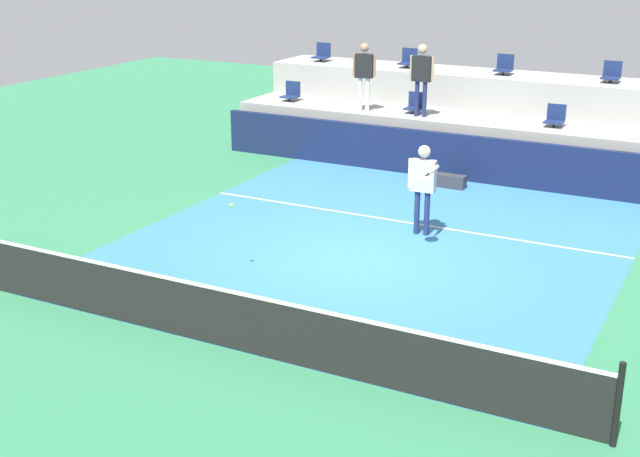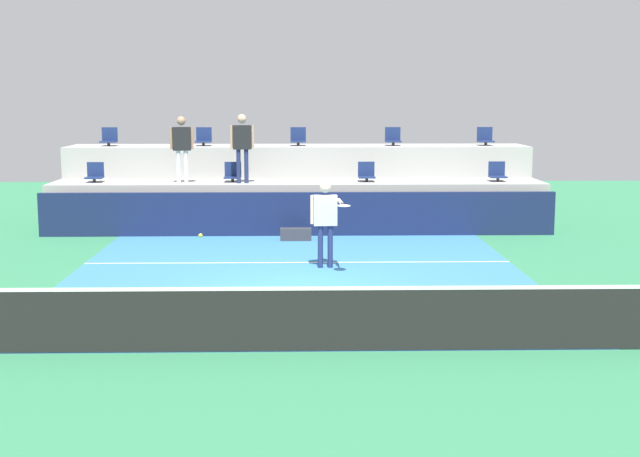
{
  "view_description": "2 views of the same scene",
  "coord_description": "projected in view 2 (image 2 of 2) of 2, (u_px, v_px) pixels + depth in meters",
  "views": [
    {
      "loc": [
        6.16,
        -13.13,
        5.59
      ],
      "look_at": [
        -0.25,
        -0.86,
        0.82
      ],
      "focal_mm": 48.19,
      "sensor_mm": 36.0,
      "label": 1
    },
    {
      "loc": [
        0.06,
        -15.41,
        3.48
      ],
      "look_at": [
        0.39,
        -0.8,
        1.23
      ],
      "focal_mm": 48.11,
      "sensor_mm": 36.0,
      "label": 2
    }
  ],
  "objects": [
    {
      "name": "stadium_chair_lower_right",
      "position": [
        366.0,
        173.0,
        22.72
      ],
      "size": [
        0.44,
        0.4,
        0.52
      ],
      "color": "#2D2D33",
      "rests_on": "seating_tier_lower"
    },
    {
      "name": "stadium_chair_upper_right",
      "position": [
        393.0,
        138.0,
        24.39
      ],
      "size": [
        0.44,
        0.4,
        0.52
      ],
      "color": "#2D2D33",
      "rests_on": "seating_tier_upper"
    },
    {
      "name": "stadium_chair_upper_left",
      "position": [
        204.0,
        138.0,
        24.26
      ],
      "size": [
        0.44,
        0.4,
        0.52
      ],
      "color": "#2D2D33",
      "rests_on": "seating_tier_upper"
    },
    {
      "name": "stadium_chair_lower_far_right",
      "position": [
        497.0,
        173.0,
        22.8
      ],
      "size": [
        0.44,
        0.4,
        0.52
      ],
      "color": "#2D2D33",
      "rests_on": "seating_tier_lower"
    },
    {
      "name": "court_service_line",
      "position": [
        298.0,
        262.0,
        18.12
      ],
      "size": [
        9.0,
        0.06,
        0.0
      ],
      "primitive_type": "cube",
      "color": "white",
      "rests_on": "ground_plane"
    },
    {
      "name": "stadium_chair_lower_left",
      "position": [
        233.0,
        174.0,
        22.64
      ],
      "size": [
        0.44,
        0.4,
        0.52
      ],
      "color": "#2D2D33",
      "rests_on": "seating_tier_lower"
    },
    {
      "name": "stadium_chair_lower_far_left",
      "position": [
        95.0,
        174.0,
        22.55
      ],
      "size": [
        0.44,
        0.4,
        0.52
      ],
      "color": "#2D2D33",
      "rests_on": "seating_tier_lower"
    },
    {
      "name": "stadium_chair_upper_center",
      "position": [
        298.0,
        138.0,
        24.32
      ],
      "size": [
        0.44,
        0.4,
        0.52
      ],
      "color": "#2D2D33",
      "rests_on": "seating_tier_upper"
    },
    {
      "name": "ground_plane",
      "position": [
        298.0,
        288.0,
        15.75
      ],
      "size": [
        40.0,
        40.0,
        0.0
      ],
      "primitive_type": "plane",
      "color": "#2D754C"
    },
    {
      "name": "spectator_in_white",
      "position": [
        242.0,
        141.0,
        22.13
      ],
      "size": [
        0.62,
        0.25,
        1.79
      ],
      "color": "navy",
      "rests_on": "seating_tier_lower"
    },
    {
      "name": "tennis_ball",
      "position": [
        200.0,
        235.0,
        14.0
      ],
      "size": [
        0.07,
        0.07,
        0.07
      ],
      "color": "#CCE033"
    },
    {
      "name": "seating_tier_lower",
      "position": [
        298.0,
        205.0,
        22.87
      ],
      "size": [
        13.0,
        1.8,
        1.25
      ],
      "primitive_type": "cube",
      "color": "#9E9E99",
      "rests_on": "ground_plane"
    },
    {
      "name": "stadium_chair_upper_far_right",
      "position": [
        485.0,
        138.0,
        24.45
      ],
      "size": [
        0.44,
        0.4,
        0.52
      ],
      "color": "#2D2D33",
      "rests_on": "seating_tier_upper"
    },
    {
      "name": "tennis_player",
      "position": [
        326.0,
        215.0,
        17.41
      ],
      "size": [
        0.78,
        1.21,
        1.79
      ],
      "color": "navy",
      "rests_on": "ground_plane"
    },
    {
      "name": "court_inner_paint",
      "position": [
        298.0,
        276.0,
        16.74
      ],
      "size": [
        9.0,
        10.0,
        0.01
      ],
      "primitive_type": "cube",
      "color": "teal",
      "rests_on": "ground_plane"
    },
    {
      "name": "seating_tier_upper",
      "position": [
        298.0,
        182.0,
        24.58
      ],
      "size": [
        13.0,
        1.8,
        2.1
      ],
      "primitive_type": "cube",
      "color": "#9E9E99",
      "rests_on": "ground_plane"
    },
    {
      "name": "stadium_chair_upper_far_left",
      "position": [
        109.0,
        138.0,
        24.2
      ],
      "size": [
        0.44,
        0.4,
        0.52
      ],
      "color": "#2D2D33",
      "rests_on": "seating_tier_upper"
    },
    {
      "name": "spectator_in_grey",
      "position": [
        182.0,
        143.0,
        22.1
      ],
      "size": [
        0.6,
        0.27,
        1.73
      ],
      "color": "white",
      "rests_on": "seating_tier_lower"
    },
    {
      "name": "tennis_net",
      "position": [
        297.0,
        317.0,
        11.72
      ],
      "size": [
        10.48,
        0.08,
        1.07
      ],
      "color": "black",
      "rests_on": "ground_plane"
    },
    {
      "name": "equipment_bag",
      "position": [
        296.0,
        234.0,
        20.93
      ],
      "size": [
        0.76,
        0.28,
        0.3
      ],
      "primitive_type": "cube",
      "color": "#333338",
      "rests_on": "ground_plane"
    },
    {
      "name": "sponsor_backboard",
      "position": [
        298.0,
        214.0,
        21.6
      ],
      "size": [
        13.0,
        0.16,
        1.1
      ],
      "primitive_type": "cube",
      "color": "#141E42",
      "rests_on": "ground_plane"
    }
  ]
}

